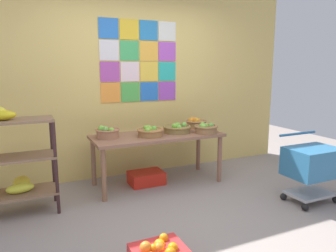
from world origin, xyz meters
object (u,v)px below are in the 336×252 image
object	(u,v)px
produce_crate_under_table	(146,178)
shopping_cart	(312,164)
fruit_basket_back_right	(150,132)
fruit_basket_centre	(107,132)
fruit_basket_back_left	(196,123)
fruit_basket_right	(206,128)
fruit_basket_left	(177,128)
display_table	(157,140)

from	to	relation	value
produce_crate_under_table	shopping_cart	xyz separation A→B (m)	(1.53, -1.34, 0.37)
fruit_basket_back_right	produce_crate_under_table	xyz separation A→B (m)	(-0.02, 0.11, -0.65)
fruit_basket_centre	shopping_cart	xyz separation A→B (m)	(2.04, -1.37, -0.29)
fruit_basket_back_right	fruit_basket_back_left	world-z (taller)	fruit_basket_back_left
fruit_basket_back_left	shopping_cart	xyz separation A→B (m)	(0.69, -1.49, -0.30)
fruit_basket_right	fruit_basket_back_left	size ratio (longest dim) A/B	1.07
fruit_basket_left	fruit_basket_back_right	world-z (taller)	fruit_basket_left
shopping_cart	fruit_basket_back_left	bearing A→B (deg)	126.40
fruit_basket_left	fruit_basket_right	xyz separation A→B (m)	(0.34, -0.18, 0.01)
fruit_basket_back_left	produce_crate_under_table	size ratio (longest dim) A/B	0.67
fruit_basket_back_right	shopping_cart	xyz separation A→B (m)	(1.52, -1.23, -0.29)
fruit_basket_centre	fruit_basket_right	world-z (taller)	fruit_basket_centre
fruit_basket_centre	produce_crate_under_table	world-z (taller)	fruit_basket_centre
fruit_basket_right	shopping_cart	size ratio (longest dim) A/B	0.41
fruit_basket_left	fruit_basket_centre	distance (m)	0.95
display_table	fruit_basket_right	size ratio (longest dim) A/B	5.31
fruit_basket_right	fruit_basket_centre	bearing A→B (deg)	168.83
fruit_basket_centre	fruit_basket_right	bearing A→B (deg)	-11.17
display_table	produce_crate_under_table	xyz separation A→B (m)	(-0.15, 0.04, -0.52)
fruit_basket_centre	fruit_basket_back_right	bearing A→B (deg)	-14.45
fruit_basket_left	produce_crate_under_table	size ratio (longest dim) A/B	0.85
fruit_basket_back_left	shopping_cart	size ratio (longest dim) A/B	0.39
fruit_basket_back_left	fruit_basket_right	bearing A→B (deg)	-99.48
fruit_basket_left	fruit_basket_right	bearing A→B (deg)	-28.38
fruit_basket_back_right	shopping_cart	bearing A→B (deg)	-39.10
fruit_basket_left	fruit_basket_back_right	xyz separation A→B (m)	(-0.42, -0.06, 0.00)
fruit_basket_right	shopping_cart	bearing A→B (deg)	-55.82
display_table	fruit_basket_back_left	xyz separation A→B (m)	(0.69, 0.19, 0.15)
fruit_basket_right	produce_crate_under_table	bearing A→B (deg)	163.93
fruit_basket_back_right	shopping_cart	distance (m)	1.97
fruit_basket_centre	fruit_basket_back_left	world-z (taller)	same
fruit_basket_back_right	shopping_cart	world-z (taller)	fruit_basket_back_right
fruit_basket_back_right	fruit_basket_right	distance (m)	0.77
fruit_basket_back_right	fruit_basket_centre	size ratio (longest dim) A/B	1.14
produce_crate_under_table	fruit_basket_back_left	bearing A→B (deg)	10.20
fruit_basket_back_right	fruit_basket_left	bearing A→B (deg)	8.77
display_table	fruit_basket_back_right	distance (m)	0.20
fruit_basket_left	display_table	bearing A→B (deg)	179.80
fruit_basket_back_left	produce_crate_under_table	distance (m)	1.08
produce_crate_under_table	shopping_cart	world-z (taller)	shopping_cart
display_table	fruit_basket_right	world-z (taller)	fruit_basket_right
display_table	fruit_basket_back_left	world-z (taller)	fruit_basket_back_left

